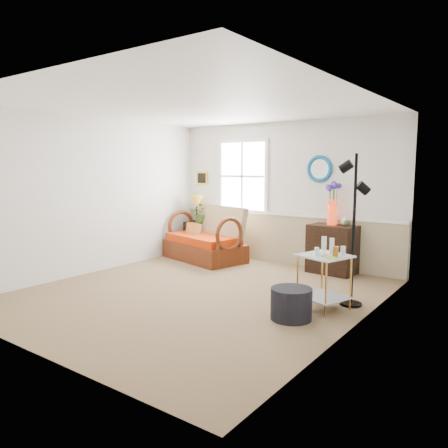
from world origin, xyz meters
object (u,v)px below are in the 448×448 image
Objects in this scene: lamp_stand at (196,238)px; floor_lamp at (354,231)px; ottoman at (291,304)px; loveseat at (204,233)px; side_table at (324,282)px; cabinet at (332,249)px.

lamp_stand is 4.13m from floor_lamp.
ottoman is at bearing -121.78° from floor_lamp.
lamp_stand is at bearing 145.34° from ottoman.
floor_lamp is (3.28, -1.06, 0.46)m from loveseat.
ottoman is (-0.38, -0.93, -0.79)m from floor_lamp.
side_table is at bearing 75.34° from ottoman.
loveseat is 2.42× the size of lamp_stand.
floor_lamp is at bearing 56.23° from side_table.
cabinet is (2.40, 0.45, -0.11)m from loveseat.
cabinet is (2.94, 0.06, 0.08)m from lamp_stand.
lamp_stand reaches higher than ottoman.
loveseat is 2.44m from cabinet.
cabinet is 1.83m from floor_lamp.
cabinet is 0.42× the size of floor_lamp.
floor_lamp is at bearing -20.72° from lamp_stand.
lamp_stand is at bearing 153.43° from side_table.
floor_lamp is (0.88, -1.51, 0.57)m from cabinet.
lamp_stand is 1.34× the size of ottoman.
floor_lamp is (3.82, -1.44, 0.65)m from lamp_stand.
side_table is at bearing -133.05° from floor_lamp.
loveseat is at bearing -35.55° from lamp_stand.
side_table is 0.76m from floor_lamp.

